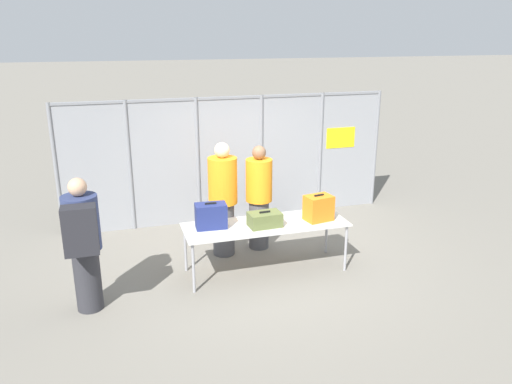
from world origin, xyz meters
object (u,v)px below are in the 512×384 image
inspection_table (266,227)px  suitcase_olive (265,219)px  security_worker_far (259,196)px  utility_trailer (229,167)px  suitcase_navy (211,216)px  suitcase_orange (319,208)px  security_worker_near (223,198)px  traveler_hooded (83,241)px

inspection_table → suitcase_olive: bearing=-117.0°
security_worker_far → utility_trailer: 3.67m
inspection_table → suitcase_navy: bearing=173.4°
suitcase_olive → suitcase_orange: 0.84m
suitcase_navy → security_worker_near: bearing=63.8°
suitcase_olive → security_worker_far: size_ratio=0.28×
inspection_table → traveler_hooded: traveler_hooded is taller
suitcase_olive → suitcase_orange: suitcase_orange is taller
suitcase_navy → security_worker_near: size_ratio=0.25×
security_worker_near → utility_trailer: bearing=-103.5°
suitcase_olive → suitcase_orange: bearing=0.8°
security_worker_far → utility_trailer: (0.40, 3.62, -0.48)m
security_worker_far → suitcase_olive: bearing=68.7°
inspection_table → suitcase_navy: 0.82m
suitcase_orange → utility_trailer: (-0.23, 4.54, -0.52)m
suitcase_orange → traveler_hooded: traveler_hooded is taller
suitcase_navy → utility_trailer: suitcase_navy is taller
suitcase_olive → utility_trailer: bearing=82.5°
suitcase_olive → utility_trailer: size_ratio=0.13×
utility_trailer → suitcase_orange: bearing=-87.1°
suitcase_orange → security_worker_far: (-0.63, 0.92, -0.05)m
traveler_hooded → utility_trailer: traveler_hooded is taller
suitcase_olive → suitcase_orange: size_ratio=1.10×
inspection_table → security_worker_far: bearing=79.4°
suitcase_orange → utility_trailer: 4.58m
security_worker_near → traveler_hooded: bearing=32.2°
suitcase_orange → traveler_hooded: 3.31m
suitcase_navy → utility_trailer: (1.35, 4.38, -0.51)m
security_worker_far → suitcase_orange: bearing=115.3°
suitcase_orange → security_worker_near: (-1.25, 0.85, 0.01)m
suitcase_olive → traveler_hooded: bearing=-172.1°
security_worker_far → utility_trailer: bearing=-105.5°
suitcase_navy → traveler_hooded: 1.78m
suitcase_navy → suitcase_olive: (0.75, -0.17, -0.07)m
security_worker_near → suitcase_olive: bearing=117.4°
inspection_table → utility_trailer: inspection_table is taller
security_worker_near → security_worker_far: 0.62m
suitcase_navy → utility_trailer: 4.61m
traveler_hooded → utility_trailer: 5.80m
suitcase_olive → suitcase_orange: (0.84, 0.01, 0.08)m
suitcase_olive → utility_trailer: suitcase_olive is taller
inspection_table → security_worker_near: 0.93m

